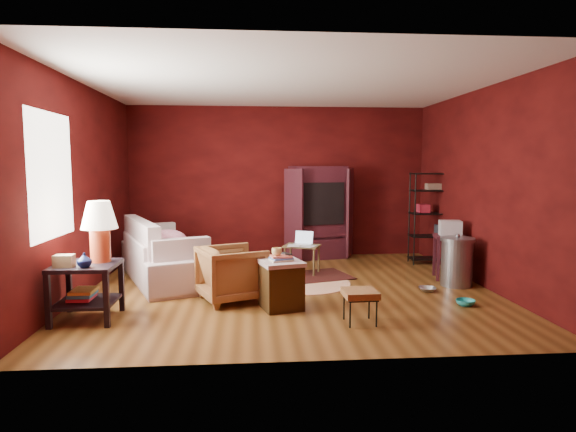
% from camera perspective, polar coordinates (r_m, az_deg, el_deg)
% --- Properties ---
extents(room, '(5.54, 5.04, 2.84)m').
position_cam_1_polar(room, '(6.55, -0.20, 3.31)').
color(room, brown).
rests_on(room, ground).
extents(sofa, '(1.49, 2.39, 0.90)m').
position_cam_1_polar(sofa, '(7.42, -14.53, -3.96)').
color(sofa, '#AB9494').
rests_on(sofa, ground).
extents(armchair, '(0.93, 0.95, 0.77)m').
position_cam_1_polar(armchair, '(6.16, -6.68, -6.48)').
color(armchair, black).
rests_on(armchair, ground).
extents(pet_bowl_steel, '(0.24, 0.12, 0.24)m').
position_cam_1_polar(pet_bowl_steel, '(6.88, 16.21, -7.63)').
color(pet_bowl_steel, '#B2B5B9').
rests_on(pet_bowl_steel, ground).
extents(pet_bowl_turquoise, '(0.24, 0.10, 0.23)m').
position_cam_1_polar(pet_bowl_turquoise, '(6.35, 20.31, -8.92)').
color(pet_bowl_turquoise, teal).
rests_on(pet_bowl_turquoise, ground).
extents(vase, '(0.17, 0.18, 0.15)m').
position_cam_1_polar(vase, '(5.56, -22.99, -4.87)').
color(vase, '#0D1845').
rests_on(vase, side_table).
extents(mug, '(0.14, 0.12, 0.12)m').
position_cam_1_polar(mug, '(5.70, -1.34, -4.14)').
color(mug, '#DCBB6B').
rests_on(mug, hamper).
extents(side_table, '(0.67, 0.67, 1.32)m').
position_cam_1_polar(side_table, '(5.79, -22.11, -3.59)').
color(side_table, black).
rests_on(side_table, ground).
extents(sofa_cushions, '(1.51, 2.16, 0.84)m').
position_cam_1_polar(sofa_cushions, '(7.43, -14.86, -4.26)').
color(sofa_cushions, '#AB9494').
rests_on(sofa_cushions, sofa).
extents(hamper, '(0.58, 0.58, 0.67)m').
position_cam_1_polar(hamper, '(5.81, -0.81, -8.03)').
color(hamper, '#43290F').
rests_on(hamper, ground).
extents(footstool, '(0.37, 0.37, 0.37)m').
position_cam_1_polar(footstool, '(5.34, 8.54, -9.19)').
color(footstool, black).
rests_on(footstool, ground).
extents(rug_round, '(1.77, 1.77, 0.01)m').
position_cam_1_polar(rug_round, '(7.08, 1.88, -7.93)').
color(rug_round, white).
rests_on(rug_round, ground).
extents(rug_oriental, '(1.39, 1.12, 0.01)m').
position_cam_1_polar(rug_oriental, '(7.44, 2.59, -7.16)').
color(rug_oriental, '#4F1915').
rests_on(rug_oriental, ground).
extents(laptop_desk, '(0.64, 0.56, 0.67)m').
position_cam_1_polar(laptop_desk, '(7.60, 1.69, -3.83)').
color(laptop_desk, brown).
rests_on(laptop_desk, ground).
extents(tv_armoire, '(1.31, 0.87, 1.70)m').
position_cam_1_polar(tv_armoire, '(8.87, 3.60, 0.65)').
color(tv_armoire, '#42131C').
rests_on(tv_armoire, ground).
extents(wire_shelving, '(0.79, 0.36, 1.59)m').
position_cam_1_polar(wire_shelving, '(8.75, 16.87, 0.24)').
color(wire_shelving, black).
rests_on(wire_shelving, ground).
extents(small_stand, '(0.53, 0.53, 0.89)m').
position_cam_1_polar(small_stand, '(7.64, 18.65, -2.19)').
color(small_stand, '#42131C').
rests_on(small_stand, ground).
extents(trash_can, '(0.58, 0.58, 0.75)m').
position_cam_1_polar(trash_can, '(7.28, 19.38, -5.10)').
color(trash_can, gray).
rests_on(trash_can, ground).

